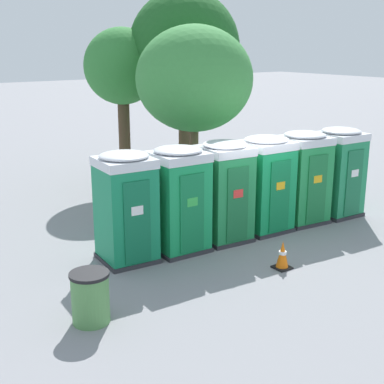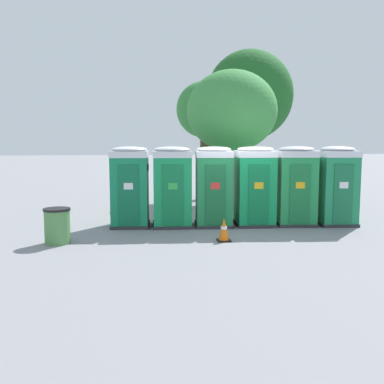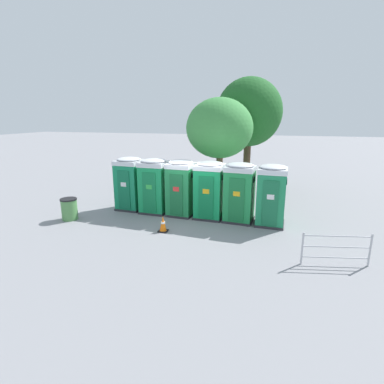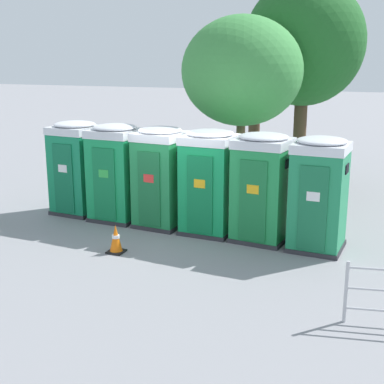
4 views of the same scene
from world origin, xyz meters
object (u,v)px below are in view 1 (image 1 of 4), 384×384
object	(u,v)px
street_tree_2	(184,50)
portapotty_5	(338,171)
trash_can	(90,297)
traffic_cone	(282,255)
street_tree_0	(194,79)
portapotty_0	(126,207)
street_tree_1	(122,68)
portapotty_1	(179,199)
portapotty_2	(224,191)
portapotty_4	(303,177)
portapotty_3	(265,183)

from	to	relation	value
street_tree_2	portapotty_5	bearing A→B (deg)	-74.54
trash_can	traffic_cone	distance (m)	4.48
street_tree_0	street_tree_2	size ratio (longest dim) A/B	0.82
traffic_cone	portapotty_0	bearing A→B (deg)	136.99
street_tree_1	trash_can	distance (m)	10.36
trash_can	traffic_cone	size ratio (longest dim) A/B	1.49
portapotty_1	portapotty_0	bearing A→B (deg)	173.30
portapotty_2	portapotty_5	xyz separation A→B (m)	(3.97, -0.26, -0.00)
portapotty_5	portapotty_0	bearing A→B (deg)	175.90
portapotty_0	trash_can	size ratio (longest dim) A/B	2.67
portapotty_2	portapotty_5	size ratio (longest dim) A/B	1.00
portapotty_1	street_tree_1	xyz separation A→B (m)	(1.95, 6.28, 2.72)
portapotty_1	portapotty_4	bearing A→B (deg)	-2.71
portapotty_2	street_tree_1	xyz separation A→B (m)	(0.63, 6.34, 2.72)
portapotty_0	portapotty_3	xyz separation A→B (m)	(3.97, -0.27, -0.00)
portapotty_2	portapotty_5	bearing A→B (deg)	-3.69
portapotty_5	traffic_cone	bearing A→B (deg)	-154.56
portapotty_1	portapotty_3	bearing A→B (deg)	-2.51
portapotty_2	trash_can	bearing A→B (deg)	-157.07
portapotty_1	trash_can	bearing A→B (deg)	-148.34
portapotty_5	portapotty_3	bearing A→B (deg)	175.62
portapotty_4	street_tree_1	distance (m)	7.30
portapotty_3	street_tree_0	xyz separation A→B (m)	(-0.15, 3.00, 2.53)
portapotty_0	portapotty_4	size ratio (longest dim) A/B	1.00
portapotty_1	street_tree_0	bearing A→B (deg)	49.02
street_tree_0	portapotty_3	bearing A→B (deg)	-87.14
portapotty_3	trash_can	world-z (taller)	portapotty_3
street_tree_2	portapotty_3	bearing A→B (deg)	-101.71
portapotty_5	portapotty_2	bearing A→B (deg)	176.31
portapotty_1	trash_can	size ratio (longest dim) A/B	2.67
traffic_cone	street_tree_0	bearing A→B (deg)	76.29
portapotty_0	portapotty_2	xyz separation A→B (m)	(2.64, -0.22, 0.00)
portapotty_3	portapotty_4	xyz separation A→B (m)	(1.32, -0.07, -0.00)
portapotty_1	trash_can	distance (m)	3.86
trash_can	street_tree_1	bearing A→B (deg)	57.98
street_tree_0	portapotty_4	bearing A→B (deg)	-64.34
portapotty_0	traffic_cone	bearing A→B (deg)	-43.01
portapotty_0	portapotty_5	world-z (taller)	same
street_tree_2	trash_can	xyz separation A→B (m)	(-6.97, -7.22, -4.13)
portapotty_0	portapotty_5	bearing A→B (deg)	-4.10
portapotty_0	trash_can	world-z (taller)	portapotty_0
portapotty_1	portapotty_5	distance (m)	5.30
portapotty_0	portapotty_4	bearing A→B (deg)	-3.71
portapotty_1	trash_can	world-z (taller)	portapotty_1
portapotty_4	street_tree_2	bearing A→B (deg)	92.27
portapotty_2	portapotty_4	bearing A→B (deg)	-2.72
portapotty_5	street_tree_2	bearing A→B (deg)	105.46
trash_can	traffic_cone	bearing A→B (deg)	-3.33
street_tree_0	traffic_cone	distance (m)	6.33
portapotty_1	street_tree_2	world-z (taller)	street_tree_2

